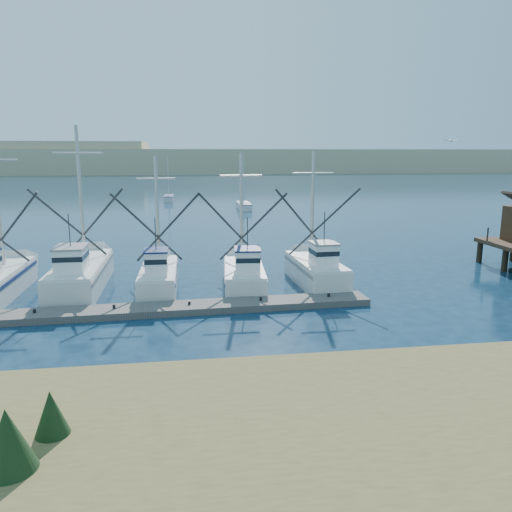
{
  "coord_description": "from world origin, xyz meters",
  "views": [
    {
      "loc": [
        -4.63,
        -20.87,
        8.53
      ],
      "look_at": [
        -0.41,
        8.0,
        2.49
      ],
      "focal_mm": 35.0,
      "sensor_mm": 36.0,
      "label": 1
    }
  ],
  "objects": [
    {
      "name": "sailboat_near",
      "position": [
        4.63,
        55.48,
        0.49
      ],
      "size": [
        1.88,
        6.38,
        8.1
      ],
      "rotation": [
        0.0,
        0.0,
        -0.01
      ],
      "color": "silver",
      "rests_on": "ground"
    },
    {
      "name": "sailboat_far",
      "position": [
        -7.17,
        70.87,
        0.5
      ],
      "size": [
        1.59,
        5.79,
        8.1
      ],
      "rotation": [
        0.0,
        0.0,
        -0.01
      ],
      "color": "silver",
      "rests_on": "ground"
    },
    {
      "name": "ground",
      "position": [
        0.0,
        0.0,
        0.0
      ],
      "size": [
        500.0,
        500.0,
        0.0
      ],
      "primitive_type": "plane",
      "color": "#0C2236",
      "rests_on": "ground"
    },
    {
      "name": "dune_ridge",
      "position": [
        0.0,
        210.0,
        5.0
      ],
      "size": [
        360.0,
        60.0,
        10.0
      ],
      "primitive_type": "cube",
      "color": "tan",
      "rests_on": "ground"
    },
    {
      "name": "flying_gull",
      "position": [
        12.18,
        9.19,
        9.3
      ],
      "size": [
        1.18,
        0.21,
        0.21
      ],
      "color": "white",
      "rests_on": "ground"
    },
    {
      "name": "trawler_fleet",
      "position": [
        -9.12,
        10.36,
        0.97
      ],
      "size": [
        27.81,
        9.39,
        10.27
      ],
      "color": "silver",
      "rests_on": "ground"
    },
    {
      "name": "floating_dock",
      "position": [
        -8.45,
        5.47,
        0.19
      ],
      "size": [
        28.4,
        3.03,
        0.38
      ],
      "primitive_type": "cube",
      "rotation": [
        0.0,
        0.0,
        0.04
      ],
      "color": "#57524D",
      "rests_on": "ground"
    },
    {
      "name": "shore_bank",
      "position": [
        -8.0,
        -10.0,
        0.8
      ],
      "size": [
        40.0,
        10.0,
        1.6
      ],
      "primitive_type": "cube",
      "color": "#4C422D",
      "rests_on": "ground"
    }
  ]
}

